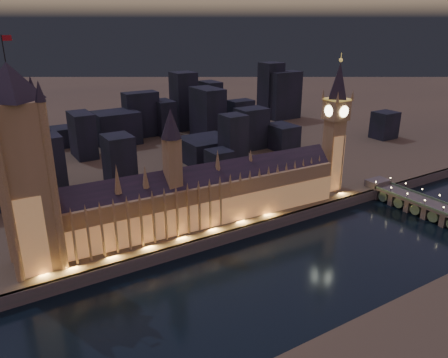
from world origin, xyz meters
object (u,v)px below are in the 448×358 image
elizabeth_tower (336,117)px  westminster_bridge (431,210)px  palace_of_westminster (201,196)px  victoria_tower (22,161)px

elizabeth_tower → westminster_bridge: bearing=-61.1°
palace_of_westminster → westminster_bridge: palace_of_westminster is taller
victoria_tower → elizabeth_tower: victoria_tower is taller
elizabeth_tower → victoria_tower: bearing=180.0°
victoria_tower → palace_of_westminster: bearing=-0.1°
elizabeth_tower → westminster_bridge: 95.66m
palace_of_westminster → elizabeth_tower: size_ratio=1.94×
palace_of_westminster → elizabeth_tower: 122.96m
palace_of_westminster → westminster_bridge: size_ratio=1.79×
palace_of_westminster → victoria_tower: 109.62m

